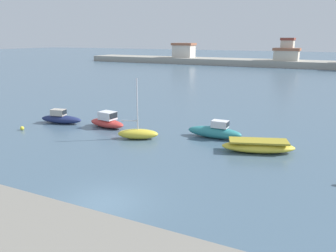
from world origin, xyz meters
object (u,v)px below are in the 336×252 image
object	(u,v)px
moored_boat_3	(215,131)
moored_boat_2	(138,134)
moored_boat_0	(61,118)
moored_boat_4	(258,146)
moored_boat_1	(107,121)
mooring_buoy_2	(22,128)

from	to	relation	value
moored_boat_3	moored_boat_2	bearing A→B (deg)	-151.78
moored_boat_0	moored_boat_2	distance (m)	9.50
moored_boat_0	moored_boat_4	distance (m)	18.96
moored_boat_0	moored_boat_4	xyz separation A→B (m)	(18.96, -0.10, -0.05)
moored_boat_4	moored_boat_1	bearing A→B (deg)	156.87
moored_boat_1	mooring_buoy_2	bearing A→B (deg)	-138.89
moored_boat_3	moored_boat_0	bearing A→B (deg)	-173.73
moored_boat_2	moored_boat_4	xyz separation A→B (m)	(9.54, 1.07, -0.02)
moored_boat_1	mooring_buoy_2	world-z (taller)	moored_boat_1
moored_boat_0	moored_boat_3	world-z (taller)	moored_boat_3
moored_boat_1	moored_boat_3	world-z (taller)	moored_boat_3
moored_boat_4	moored_boat_0	bearing A→B (deg)	159.97
moored_boat_0	moored_boat_4	bearing A→B (deg)	-11.53
moored_boat_3	moored_boat_1	bearing A→B (deg)	-174.26
moored_boat_3	mooring_buoy_2	distance (m)	17.11
moored_boat_0	moored_boat_2	bearing A→B (deg)	-18.27
mooring_buoy_2	moored_boat_2	bearing A→B (deg)	12.54
moored_boat_2	moored_boat_4	distance (m)	9.60
moored_boat_3	mooring_buoy_2	xyz separation A→B (m)	(-16.20, -5.48, -0.37)
moored_boat_0	moored_boat_3	distance (m)	15.07
mooring_buoy_2	moored_boat_1	bearing A→B (deg)	34.60
moored_boat_0	moored_boat_1	world-z (taller)	moored_boat_1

